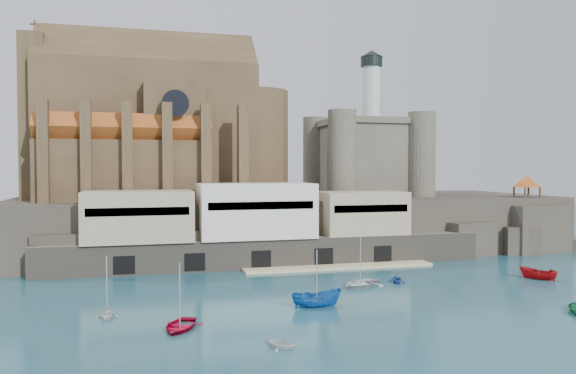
{
  "coord_description": "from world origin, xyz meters",
  "views": [
    {
      "loc": [
        -27.81,
        -63.37,
        15.53
      ],
      "look_at": [
        -2.48,
        32.0,
        12.08
      ],
      "focal_mm": 35.0,
      "sensor_mm": 36.0,
      "label": 1
    }
  ],
  "objects_px": {
    "pavilion": "(527,182)",
    "boat_1": "(281,348)",
    "boat_0": "(180,329)",
    "boat_2": "(317,307)",
    "church": "(160,131)",
    "castle_keep": "(366,154)"
  },
  "relations": [
    {
      "from": "boat_0",
      "to": "boat_2",
      "type": "xyz_separation_m",
      "value": [
        15.33,
        4.69,
        0.0
      ]
    },
    {
      "from": "pavilion",
      "to": "boat_0",
      "type": "height_order",
      "value": "pavilion"
    },
    {
      "from": "boat_2",
      "to": "boat_1",
      "type": "bearing_deg",
      "value": 150.45
    },
    {
      "from": "boat_0",
      "to": "boat_2",
      "type": "distance_m",
      "value": 16.03
    },
    {
      "from": "pavilion",
      "to": "boat_1",
      "type": "xyz_separation_m",
      "value": [
        -58.16,
        -43.07,
        -12.73
      ]
    },
    {
      "from": "church",
      "to": "boat_0",
      "type": "xyz_separation_m",
      "value": [
        -0.01,
        -50.87,
        -22.13
      ]
    },
    {
      "from": "castle_keep",
      "to": "boat_2",
      "type": "distance_m",
      "value": 54.93
    },
    {
      "from": "church",
      "to": "boat_2",
      "type": "bearing_deg",
      "value": -71.65
    },
    {
      "from": "pavilion",
      "to": "boat_1",
      "type": "bearing_deg",
      "value": -143.48
    },
    {
      "from": "pavilion",
      "to": "castle_keep",
      "type": "bearing_deg",
      "value": 149.82
    },
    {
      "from": "church",
      "to": "boat_2",
      "type": "height_order",
      "value": "church"
    },
    {
      "from": "boat_1",
      "to": "boat_2",
      "type": "height_order",
      "value": "boat_2"
    },
    {
      "from": "church",
      "to": "pavilion",
      "type": "distance_m",
      "value": 68.65
    },
    {
      "from": "pavilion",
      "to": "boat_0",
      "type": "relative_size",
      "value": 1.13
    },
    {
      "from": "pavilion",
      "to": "boat_1",
      "type": "distance_m",
      "value": 73.48
    },
    {
      "from": "boat_1",
      "to": "church",
      "type": "bearing_deg",
      "value": 50.98
    },
    {
      "from": "pavilion",
      "to": "boat_0",
      "type": "xyz_separation_m",
      "value": [
        -66.14,
        -35.02,
        -12.73
      ]
    },
    {
      "from": "castle_keep",
      "to": "boat_0",
      "type": "relative_size",
      "value": 5.19
    },
    {
      "from": "boat_0",
      "to": "church",
      "type": "bearing_deg",
      "value": 112.47
    },
    {
      "from": "boat_1",
      "to": "boat_2",
      "type": "bearing_deg",
      "value": 13.31
    },
    {
      "from": "pavilion",
      "to": "boat_2",
      "type": "height_order",
      "value": "pavilion"
    },
    {
      "from": "church",
      "to": "boat_2",
      "type": "xyz_separation_m",
      "value": [
        15.32,
        -46.19,
        -22.13
      ]
    }
  ]
}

